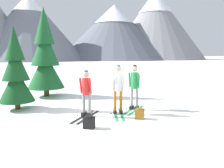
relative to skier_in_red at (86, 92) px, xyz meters
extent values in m
plane|color=white|center=(1.01, 0.31, -0.90)|extent=(400.00, 400.00, 0.00)
cube|color=black|center=(0.05, -0.13, -0.89)|extent=(0.91, 1.56, 0.02)
cube|color=black|center=(-0.14, -0.02, -0.89)|extent=(0.91, 1.56, 0.02)
cube|color=black|center=(0.10, -0.04, -0.82)|extent=(0.22, 0.28, 0.12)
cylinder|color=gray|center=(0.10, -0.04, -0.38)|extent=(0.11, 0.11, 0.79)
cube|color=black|center=(-0.09, 0.06, -0.82)|extent=(0.22, 0.28, 0.12)
cylinder|color=gray|center=(-0.09, 0.06, -0.38)|extent=(0.11, 0.11, 0.79)
cylinder|color=red|center=(0.01, 0.01, 0.18)|extent=(0.28, 0.28, 0.59)
sphere|color=tan|center=(0.01, 0.01, 0.62)|extent=(0.21, 0.21, 0.21)
sphere|color=#2D389E|center=(0.01, 0.01, 0.68)|extent=(0.16, 0.16, 0.16)
cylinder|color=red|center=(0.13, -0.13, 0.20)|extent=(0.16, 0.21, 0.56)
cylinder|color=red|center=(-0.18, 0.04, 0.20)|extent=(0.16, 0.21, 0.56)
cylinder|color=#A5A5AD|center=(0.16, -0.28, -0.31)|extent=(0.02, 0.02, 1.18)
cylinder|color=black|center=(0.16, -0.28, -0.84)|extent=(0.07, 0.07, 0.01)
cylinder|color=#A5A5AD|center=(-0.32, -0.02, -0.31)|extent=(0.02, 0.02, 1.18)
cylinder|color=black|center=(-0.32, -0.02, -0.84)|extent=(0.07, 0.07, 0.01)
cube|color=green|center=(1.26, 0.02, -0.89)|extent=(0.28, 1.70, 0.02)
cube|color=green|center=(1.04, 0.05, -0.89)|extent=(0.28, 1.70, 0.02)
cube|color=black|center=(1.27, 0.12, -0.82)|extent=(0.14, 0.27, 0.12)
cylinder|color=#B76019|center=(1.27, 0.12, -0.34)|extent=(0.11, 0.11, 0.87)
cube|color=black|center=(1.05, 0.15, -0.82)|extent=(0.14, 0.27, 0.12)
cylinder|color=#B76019|center=(1.05, 0.15, -0.34)|extent=(0.11, 0.11, 0.87)
cylinder|color=white|center=(1.16, 0.13, 0.30)|extent=(0.28, 0.28, 0.65)
sphere|color=tan|center=(1.16, 0.13, 0.78)|extent=(0.24, 0.24, 0.24)
sphere|color=#1E6B7A|center=(1.16, 0.13, 0.85)|extent=(0.18, 0.18, 0.18)
cylinder|color=white|center=(1.34, 0.05, 0.32)|extent=(0.10, 0.21, 0.62)
cylinder|color=white|center=(0.98, 0.09, 0.32)|extent=(0.10, 0.21, 0.62)
cylinder|color=#A5A5AD|center=(1.41, -0.07, -0.24)|extent=(0.02, 0.02, 1.30)
cylinder|color=black|center=(1.41, -0.07, -0.84)|extent=(0.07, 0.07, 0.01)
cylinder|color=#A5A5AD|center=(0.88, -0.01, -0.24)|extent=(0.02, 0.02, 1.30)
cylinder|color=black|center=(0.88, -0.01, -0.84)|extent=(0.07, 0.07, 0.01)
cube|color=#99661E|center=(1.18, 0.30, 0.33)|extent=(0.28, 0.19, 0.36)
cube|color=green|center=(1.96, 0.51, -0.89)|extent=(1.08, 1.48, 0.02)
cube|color=green|center=(1.78, 0.64, -0.89)|extent=(1.08, 1.48, 0.02)
cube|color=black|center=(2.02, 0.60, -0.82)|extent=(0.24, 0.28, 0.12)
cylinder|color=gray|center=(2.02, 0.60, -0.35)|extent=(0.11, 0.11, 0.85)
cube|color=black|center=(1.84, 0.72, -0.82)|extent=(0.24, 0.28, 0.12)
cylinder|color=gray|center=(1.84, 0.72, -0.35)|extent=(0.11, 0.11, 0.85)
cylinder|color=#238C42|center=(1.93, 0.66, 0.28)|extent=(0.28, 0.28, 0.64)
sphere|color=tan|center=(1.93, 0.66, 0.75)|extent=(0.23, 0.23, 0.23)
sphere|color=black|center=(1.93, 0.66, 0.82)|extent=(0.17, 0.17, 0.17)
cylinder|color=#238C42|center=(2.04, 0.51, 0.29)|extent=(0.18, 0.21, 0.61)
cylinder|color=#238C42|center=(1.75, 0.71, 0.29)|extent=(0.18, 0.21, 0.61)
cylinder|color=#A5A5AD|center=(2.05, 0.36, -0.26)|extent=(0.02, 0.02, 1.28)
cylinder|color=black|center=(2.05, 0.36, -0.84)|extent=(0.07, 0.07, 0.01)
cylinder|color=#A5A5AD|center=(1.61, 0.67, -0.26)|extent=(0.02, 0.02, 1.28)
cylinder|color=black|center=(1.61, 0.67, -0.84)|extent=(0.07, 0.07, 0.01)
cube|color=maroon|center=(2.03, 0.80, 0.31)|extent=(0.30, 0.28, 0.36)
cylinder|color=#51381E|center=(-2.67, 1.53, -0.58)|extent=(0.20, 0.20, 0.64)
cone|color=#14471E|center=(-2.67, 1.53, 0.10)|extent=(1.37, 1.37, 1.35)
cone|color=#14471E|center=(-2.67, 1.53, 0.95)|extent=(1.05, 1.05, 1.35)
cone|color=#14471E|center=(-2.67, 1.53, 1.74)|extent=(0.75, 0.75, 1.35)
cylinder|color=#51381E|center=(-1.85, 4.19, -0.45)|extent=(0.27, 0.27, 0.88)
cone|color=#195628|center=(-1.85, 4.19, 0.48)|extent=(1.89, 1.89, 1.86)
cone|color=#195628|center=(-1.85, 4.19, 1.65)|extent=(1.44, 1.44, 1.86)
cone|color=#195628|center=(-1.85, 4.19, 2.73)|extent=(1.03, 1.03, 1.86)
cube|color=#99661E|center=(1.76, -0.63, -0.73)|extent=(0.38, 0.33, 0.34)
cube|color=brown|center=(1.76, -0.63, -0.54)|extent=(0.22, 0.28, 0.04)
cube|color=black|center=(0.00, -1.29, -0.73)|extent=(0.39, 0.35, 0.34)
cube|color=black|center=(0.00, -1.29, -0.54)|extent=(0.22, 0.28, 0.04)
cone|color=slate|center=(-14.65, 72.31, 10.08)|extent=(37.53, 37.53, 21.96)
cone|color=white|center=(-14.65, 72.31, 18.01)|extent=(10.96, 10.96, 6.11)
cone|color=slate|center=(15.84, 80.78, 9.80)|extent=(44.36, 44.36, 21.40)
cone|color=white|center=(15.84, 80.78, 16.77)|extent=(16.25, 16.25, 7.46)
cone|color=gray|center=(33.98, 83.85, 13.29)|extent=(41.60, 41.60, 28.38)
cone|color=white|center=(33.98, 83.85, 22.80)|extent=(14.42, 14.42, 9.37)
camera|label=1|loc=(-0.42, -7.69, 1.30)|focal=35.53mm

